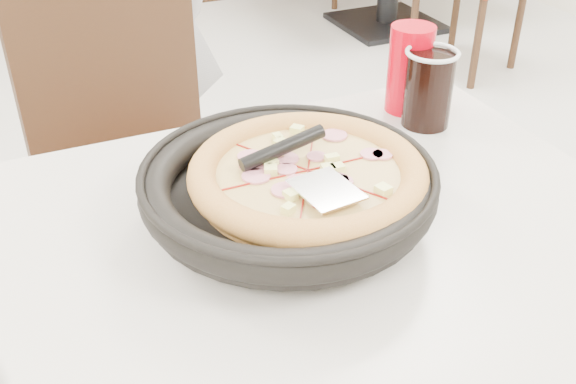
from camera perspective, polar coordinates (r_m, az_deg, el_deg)
name	(u,v)px	position (r m, az deg, el deg)	size (l,w,h in m)	color
chair_far	(152,195)	(1.55, -11.42, -0.24)	(0.42, 0.42, 0.95)	black
trivet	(311,225)	(0.92, 1.94, -2.83)	(0.12, 0.12, 0.04)	black
pizza_pan	(288,197)	(0.93, 0.00, -0.41)	(0.38, 0.38, 0.01)	black
pizza	(308,184)	(0.93, 1.67, 0.69)	(0.30, 0.30, 0.02)	tan
pizza_server	(326,189)	(0.86, 3.23, 0.23)	(0.07, 0.09, 0.00)	white
cola_glass	(428,91)	(1.22, 11.78, 8.40)	(0.08, 0.08, 0.13)	black
red_cup	(410,69)	(1.26, 10.25, 10.21)	(0.08, 0.08, 0.16)	#BA0010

